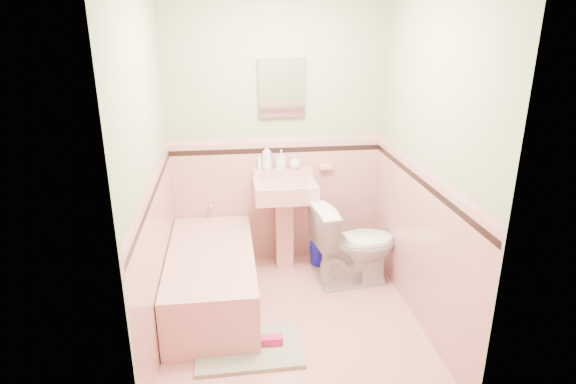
{
  "coord_description": "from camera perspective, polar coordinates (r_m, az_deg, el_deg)",
  "views": [
    {
      "loc": [
        -0.46,
        -3.27,
        2.26
      ],
      "look_at": [
        0.0,
        0.25,
        1.0
      ],
      "focal_mm": 30.07,
      "sensor_mm": 36.0,
      "label": 1
    }
  ],
  "objects": [
    {
      "name": "floor",
      "position": [
        4.0,
        0.48,
        -14.84
      ],
      "size": [
        2.2,
        2.2,
        0.0
      ],
      "primitive_type": "plane",
      "color": "#DA938F",
      "rests_on": "ground"
    },
    {
      "name": "wall_back",
      "position": [
        4.51,
        -1.4,
        6.6
      ],
      "size": [
        2.5,
        0.0,
        2.5
      ],
      "primitive_type": "plane",
      "rotation": [
        1.57,
        0.0,
        0.0
      ],
      "color": "beige",
      "rests_on": "ground"
    },
    {
      "name": "wall_front",
      "position": [
        2.44,
        4.12,
        -5.02
      ],
      "size": [
        2.5,
        0.0,
        2.5
      ],
      "primitive_type": "plane",
      "rotation": [
        -1.57,
        0.0,
        0.0
      ],
      "color": "beige",
      "rests_on": "ground"
    },
    {
      "name": "wall_left",
      "position": [
        3.47,
        -16.07,
        1.8
      ],
      "size": [
        0.0,
        2.5,
        2.5
      ],
      "primitive_type": "plane",
      "rotation": [
        1.57,
        0.0,
        1.57
      ],
      "color": "beige",
      "rests_on": "ground"
    },
    {
      "name": "wall_right",
      "position": [
        3.72,
        15.99,
        3.01
      ],
      "size": [
        0.0,
        2.5,
        2.5
      ],
      "primitive_type": "plane",
      "rotation": [
        1.57,
        0.0,
        -1.57
      ],
      "color": "beige",
      "rests_on": "ground"
    },
    {
      "name": "wainscot_back",
      "position": [
        4.69,
        -1.32,
        -1.2
      ],
      "size": [
        2.0,
        0.0,
        2.0
      ],
      "primitive_type": "plane",
      "rotation": [
        1.57,
        0.0,
        0.0
      ],
      "color": "#DD9894",
      "rests_on": "ground"
    },
    {
      "name": "wainscot_front",
      "position": [
        2.78,
        3.73,
        -17.18
      ],
      "size": [
        2.0,
        0.0,
        2.0
      ],
      "primitive_type": "plane",
      "rotation": [
        -1.57,
        0.0,
        0.0
      ],
      "color": "#DD9894",
      "rests_on": "ground"
    },
    {
      "name": "wainscot_left",
      "position": [
        3.71,
        -14.95,
        -7.79
      ],
      "size": [
        0.0,
        2.2,
        2.2
      ],
      "primitive_type": "plane",
      "rotation": [
        1.57,
        0.0,
        1.57
      ],
      "color": "#DD9894",
      "rests_on": "ground"
    },
    {
      "name": "wainscot_right",
      "position": [
        3.94,
        14.95,
        -6.07
      ],
      "size": [
        0.0,
        2.2,
        2.2
      ],
      "primitive_type": "plane",
      "rotation": [
        1.57,
        0.0,
        -1.57
      ],
      "color": "#DD9894",
      "rests_on": "ground"
    },
    {
      "name": "accent_back",
      "position": [
        4.52,
        -1.37,
        4.94
      ],
      "size": [
        2.0,
        0.0,
        2.0
      ],
      "primitive_type": "plane",
      "rotation": [
        1.57,
        0.0,
        0.0
      ],
      "color": "black",
      "rests_on": "ground"
    },
    {
      "name": "accent_front",
      "position": [
        2.51,
        3.96,
        -7.55
      ],
      "size": [
        2.0,
        0.0,
        2.0
      ],
      "primitive_type": "plane",
      "rotation": [
        -1.57,
        0.0,
        0.0
      ],
      "color": "black",
      "rests_on": "ground"
    },
    {
      "name": "accent_left",
      "position": [
        3.5,
        -15.59,
        -0.21
      ],
      "size": [
        0.0,
        2.2,
        2.2
      ],
      "primitive_type": "plane",
      "rotation": [
        1.57,
        0.0,
        1.57
      ],
      "color": "black",
      "rests_on": "ground"
    },
    {
      "name": "accent_right",
      "position": [
        3.75,
        15.56,
        1.11
      ],
      "size": [
        0.0,
        2.2,
        2.2
      ],
      "primitive_type": "plane",
      "rotation": [
        1.57,
        0.0,
        -1.57
      ],
      "color": "black",
      "rests_on": "ground"
    },
    {
      "name": "cap_back",
      "position": [
        4.5,
        -1.38,
        6.17
      ],
      "size": [
        2.0,
        0.0,
        2.0
      ],
      "primitive_type": "plane",
      "rotation": [
        1.57,
        0.0,
        0.0
      ],
      "color": "#DA9899",
      "rests_on": "ground"
    },
    {
      "name": "cap_front",
      "position": [
        2.47,
        4.02,
        -5.48
      ],
      "size": [
        2.0,
        0.0,
        2.0
      ],
      "primitive_type": "plane",
      "rotation": [
        -1.57,
        0.0,
        0.0
      ],
      "color": "#DA9899",
      "rests_on": "ground"
    },
    {
      "name": "cap_left",
      "position": [
        3.47,
        -15.73,
        1.35
      ],
      "size": [
        0.0,
        2.2,
        2.2
      ],
      "primitive_type": "plane",
      "rotation": [
        1.57,
        0.0,
        1.57
      ],
      "color": "#DA9899",
      "rests_on": "ground"
    },
    {
      "name": "cap_right",
      "position": [
        3.72,
        15.69,
        2.57
      ],
      "size": [
        0.0,
        2.2,
        2.2
      ],
      "primitive_type": "plane",
      "rotation": [
        1.57,
        0.0,
        -1.57
      ],
      "color": "#DA9899",
      "rests_on": "ground"
    },
    {
      "name": "bathtub",
      "position": [
        4.14,
        -8.96,
        -10.16
      ],
      "size": [
        0.7,
        1.5,
        0.45
      ],
      "primitive_type": "cube",
      "color": "#D58F8B",
      "rests_on": "floor"
    },
    {
      "name": "tub_faucet",
      "position": [
        4.62,
        -9.06,
        -1.36
      ],
      "size": [
        0.04,
        0.12,
        0.04
      ],
      "primitive_type": "cylinder",
      "rotation": [
        1.57,
        0.0,
        0.0
      ],
      "color": "silver",
      "rests_on": "wall_back"
    },
    {
      "name": "sink",
      "position": [
        4.54,
        -0.37,
        -4.03
      ],
      "size": [
        0.56,
        0.48,
        0.89
      ],
      "primitive_type": null,
      "color": "#D58F8B",
      "rests_on": "floor"
    },
    {
      "name": "sink_faucet",
      "position": [
        4.5,
        -0.6,
        2.61
      ],
      "size": [
        0.02,
        0.02,
        0.1
      ],
      "primitive_type": "cylinder",
      "color": "silver",
      "rests_on": "sink"
    },
    {
      "name": "medicine_cabinet",
      "position": [
        4.41,
        -0.75,
        12.24
      ],
      "size": [
        0.41,
        0.04,
        0.52
      ],
      "primitive_type": "cube",
      "color": "white",
      "rests_on": "wall_back"
    },
    {
      "name": "soap_dish",
      "position": [
        4.62,
        4.49,
        3.01
      ],
      "size": [
        0.12,
        0.07,
        0.04
      ],
      "primitive_type": "cube",
      "color": "#D58F8B",
      "rests_on": "wall_back"
    },
    {
      "name": "soap_bottle_left",
      "position": [
        4.49,
        -2.52,
        4.17
      ],
      "size": [
        0.1,
        0.1,
        0.25
      ],
      "primitive_type": "imported",
      "rotation": [
        0.0,
        0.0,
        -0.08
      ],
      "color": "#B2B2B2",
      "rests_on": "sink"
    },
    {
      "name": "soap_bottle_mid",
      "position": [
        4.51,
        -0.8,
        3.83
      ],
      "size": [
        0.1,
        0.1,
        0.18
      ],
      "primitive_type": "imported",
      "rotation": [
        0.0,
        0.0,
        -0.23
      ],
      "color": "#B2B2B2",
      "rests_on": "sink"
    },
    {
      "name": "soap_bottle_right",
      "position": [
        4.53,
        0.85,
        3.61
      ],
      "size": [
        0.11,
        0.11,
        0.14
      ],
      "primitive_type": "imported",
      "rotation": [
        0.0,
        0.0,
        -0.06
      ],
      "color": "#B2B2B2",
      "rests_on": "sink"
    },
    {
      "name": "tube",
      "position": [
        4.5,
        -3.38,
        3.34
      ],
      "size": [
        0.04,
        0.04,
        0.12
      ],
      "primitive_type": "cylinder",
      "rotation": [
        0.0,
        0.0,
        -0.13
      ],
      "color": "white",
      "rests_on": "sink"
    },
    {
      "name": "toilet",
      "position": [
        4.37,
        7.84,
        -6.13
      ],
      "size": [
        0.8,
        0.52,
        0.76
      ],
      "primitive_type": "imported",
      "rotation": [
        0.0,
        0.0,
        1.7
      ],
      "color": "white",
      "rests_on": "floor"
    },
    {
      "name": "bucket",
      "position": [
        4.78,
        3.79,
        -7.22
      ],
      "size": [
        0.29,
        0.29,
        0.22
      ],
      "primitive_type": null,
      "rotation": [
        0.0,
        0.0,
        0.43
      ],
      "color": "#0E12AB",
      "rests_on": "floor"
    },
    {
      "name": "bath_mat",
      "position": [
        3.69,
        -4.65,
        -17.97
      ],
      "size": [
        0.77,
        0.52,
        0.03
      ],
      "primitive_type": "cube",
      "rotation": [
        0.0,
        0.0,
        0.01
      ],
      "color": "gray",
      "rests_on": "floor"
    },
    {
      "name": "shoe",
      "position": [
        3.68,
        -1.87,
        -17.13
      ],
      "size": [
        0.15,
        0.07,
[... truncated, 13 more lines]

